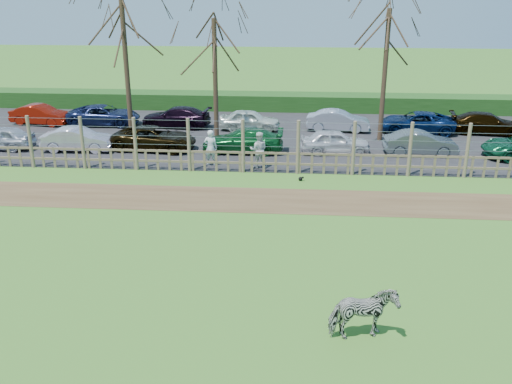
# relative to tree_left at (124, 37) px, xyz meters

# --- Properties ---
(ground) EXTENTS (120.00, 120.00, 0.00)m
(ground) POSITION_rel_tree_left_xyz_m (6.50, -12.50, -5.62)
(ground) COLOR olive
(ground) RESTS_ON ground
(dirt_strip) EXTENTS (34.00, 2.80, 0.01)m
(dirt_strip) POSITION_rel_tree_left_xyz_m (6.50, -8.00, -5.61)
(dirt_strip) COLOR brown
(dirt_strip) RESTS_ON ground
(asphalt) EXTENTS (44.00, 13.00, 0.04)m
(asphalt) POSITION_rel_tree_left_xyz_m (6.50, 2.00, -5.60)
(asphalt) COLOR #232326
(asphalt) RESTS_ON ground
(hedge) EXTENTS (46.00, 2.00, 1.10)m
(hedge) POSITION_rel_tree_left_xyz_m (6.50, 9.00, -5.07)
(hedge) COLOR #1E4716
(hedge) RESTS_ON ground
(fence) EXTENTS (30.16, 0.16, 2.50)m
(fence) POSITION_rel_tree_left_xyz_m (6.50, -4.50, -4.81)
(fence) COLOR brown
(fence) RESTS_ON ground
(tree_left) EXTENTS (4.80, 4.80, 7.88)m
(tree_left) POSITION_rel_tree_left_xyz_m (0.00, 0.00, 0.00)
(tree_left) COLOR #3D2B1E
(tree_left) RESTS_ON ground
(tree_mid) EXTENTS (4.80, 4.80, 6.83)m
(tree_mid) POSITION_rel_tree_left_xyz_m (4.50, 1.00, -0.75)
(tree_mid) COLOR #3D2B1E
(tree_mid) RESTS_ON ground
(tree_right) EXTENTS (4.80, 4.80, 7.35)m
(tree_right) POSITION_rel_tree_left_xyz_m (13.50, 1.50, -0.37)
(tree_right) COLOR #3D2B1E
(tree_right) RESTS_ON ground
(zebra) EXTENTS (1.78, 1.15, 1.39)m
(zebra) POSITION_rel_tree_left_xyz_m (10.67, -17.24, -4.92)
(zebra) COLOR gray
(zebra) RESTS_ON ground
(visitor_a) EXTENTS (0.63, 0.42, 1.72)m
(visitor_a) POSITION_rel_tree_left_xyz_m (4.88, -3.66, -4.71)
(visitor_a) COLOR silver
(visitor_a) RESTS_ON asphalt
(visitor_b) EXTENTS (0.86, 0.67, 1.72)m
(visitor_b) POSITION_rel_tree_left_xyz_m (7.17, -3.87, -4.71)
(visitor_b) COLOR silver
(visitor_b) RESTS_ON asphalt
(crow) EXTENTS (0.24, 0.18, 0.20)m
(crow) POSITION_rel_tree_left_xyz_m (9.16, -5.50, -5.52)
(crow) COLOR black
(crow) RESTS_ON ground
(car_0) EXTENTS (3.53, 1.43, 1.20)m
(car_0) POSITION_rel_tree_left_xyz_m (-6.50, -1.74, -4.98)
(car_0) COLOR #AFB1BE
(car_0) RESTS_ON asphalt
(car_1) EXTENTS (3.68, 1.39, 1.20)m
(car_1) POSITION_rel_tree_left_xyz_m (-2.32, -1.74, -4.98)
(car_1) COLOR silver
(car_1) RESTS_ON asphalt
(car_2) EXTENTS (4.48, 2.38, 1.20)m
(car_2) POSITION_rel_tree_left_xyz_m (1.55, -1.23, -4.98)
(car_2) COLOR black
(car_2) RESTS_ON asphalt
(car_3) EXTENTS (4.14, 1.69, 1.20)m
(car_3) POSITION_rel_tree_left_xyz_m (6.18, -1.33, -4.98)
(car_3) COLOR #0F5624
(car_3) RESTS_ON asphalt
(car_4) EXTENTS (3.63, 1.71, 1.20)m
(car_4) POSITION_rel_tree_left_xyz_m (10.89, -1.15, -4.98)
(car_4) COLOR silver
(car_4) RESTS_ON asphalt
(car_5) EXTENTS (3.66, 1.33, 1.20)m
(car_5) POSITION_rel_tree_left_xyz_m (15.16, -1.14, -4.98)
(car_5) COLOR #525A5E
(car_5) RESTS_ON asphalt
(car_7) EXTENTS (3.78, 1.75, 1.20)m
(car_7) POSITION_rel_tree_left_xyz_m (-6.67, 3.64, -4.98)
(car_7) COLOR maroon
(car_7) RESTS_ON asphalt
(car_8) EXTENTS (4.39, 2.14, 1.20)m
(car_8) POSITION_rel_tree_left_xyz_m (-2.80, 3.84, -4.98)
(car_8) COLOR #131B3F
(car_8) RESTS_ON asphalt
(car_9) EXTENTS (4.30, 2.15, 1.20)m
(car_9) POSITION_rel_tree_left_xyz_m (1.67, 3.66, -4.98)
(car_9) COLOR black
(car_9) RESTS_ON asphalt
(car_10) EXTENTS (3.54, 1.47, 1.20)m
(car_10) POSITION_rel_tree_left_xyz_m (6.16, 3.24, -4.98)
(car_10) COLOR silver
(car_10) RESTS_ON asphalt
(car_11) EXTENTS (3.75, 1.62, 1.20)m
(car_11) POSITION_rel_tree_left_xyz_m (11.32, 3.44, -4.98)
(car_11) COLOR #ACB2C2
(car_11) RESTS_ON asphalt
(car_12) EXTENTS (4.44, 2.28, 1.20)m
(car_12) POSITION_rel_tree_left_xyz_m (15.80, 3.33, -4.98)
(car_12) COLOR #081C48
(car_12) RESTS_ON asphalt
(car_13) EXTENTS (4.31, 2.18, 1.20)m
(car_13) POSITION_rel_tree_left_xyz_m (19.79, 3.39, -4.98)
(car_13) COLOR black
(car_13) RESTS_ON asphalt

